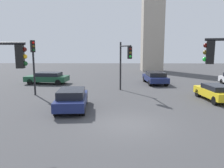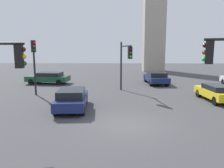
{
  "view_description": "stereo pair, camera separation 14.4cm",
  "coord_description": "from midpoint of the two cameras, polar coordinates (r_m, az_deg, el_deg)",
  "views": [
    {
      "loc": [
        -0.67,
        -11.3,
        4.02
      ],
      "look_at": [
        -0.89,
        3.84,
        1.56
      ],
      "focal_mm": 35.35,
      "sensor_mm": 36.0,
      "label": 1
    },
    {
      "loc": [
        -0.52,
        -11.3,
        4.02
      ],
      "look_at": [
        -0.89,
        3.84,
        1.56
      ],
      "focal_mm": 35.35,
      "sensor_mm": 36.0,
      "label": 2
    }
  ],
  "objects": [
    {
      "name": "ground_plane",
      "position": [
        12.01,
        4.23,
        -10.38
      ],
      "size": [
        97.17,
        97.17,
        0.0
      ],
      "primitive_type": "plane",
      "color": "#424244"
    },
    {
      "name": "traffic_light_1",
      "position": [
        19.61,
        3.71,
        6.85
      ],
      "size": [
        0.94,
        3.52,
        4.61
      ],
      "rotation": [
        0.0,
        0.0,
        -1.36
      ],
      "color": "black",
      "rests_on": "ground_plane"
    },
    {
      "name": "traffic_light_3",
      "position": [
        19.99,
        -19.33,
        6.61
      ],
      "size": [
        0.46,
        0.48,
        4.69
      ],
      "rotation": [
        0.0,
        0.0,
        -0.86
      ],
      "color": "black",
      "rests_on": "ground_plane"
    },
    {
      "name": "car_0",
      "position": [
        14.86,
        -10.08,
        -3.72
      ],
      "size": [
        2.19,
        4.39,
        1.38
      ],
      "rotation": [
        0.0,
        0.0,
        1.65
      ],
      "color": "navy",
      "rests_on": "ground_plane"
    },
    {
      "name": "car_1",
      "position": [
        18.78,
        25.45,
        -1.91
      ],
      "size": [
        1.96,
        4.11,
        1.26
      ],
      "rotation": [
        0.0,
        0.0,
        1.65
      ],
      "color": "yellow",
      "rests_on": "ground_plane"
    },
    {
      "name": "car_2",
      "position": [
        26.22,
        -15.95,
        1.62
      ],
      "size": [
        4.86,
        2.43,
        1.32
      ],
      "rotation": [
        0.0,
        0.0,
        3.06
      ],
      "color": "#19472D",
      "rests_on": "ground_plane"
    },
    {
      "name": "car_3",
      "position": [
        25.6,
        11.49,
        1.68
      ],
      "size": [
        2.35,
        4.69,
        1.38
      ],
      "rotation": [
        0.0,
        0.0,
        1.63
      ],
      "color": "navy",
      "rests_on": "ground_plane"
    }
  ]
}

